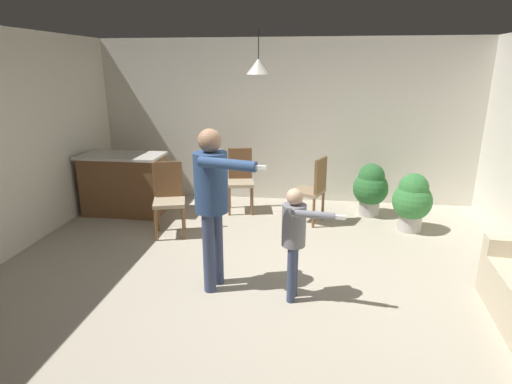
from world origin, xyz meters
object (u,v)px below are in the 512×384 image
Objects in this scene: person_adult at (213,193)px; dining_chair_by_counter at (313,188)px; kitchen_counter at (124,184)px; dining_chair_near_wall at (169,196)px; dining_chair_centre_back at (240,177)px; potted_plant_by_wall at (371,187)px; potted_plant_corner at (412,200)px; person_child at (295,232)px.

person_adult reaches higher than dining_chair_by_counter.
person_adult is 1.69× the size of dining_chair_by_counter.
kitchen_counter is 1.22m from dining_chair_near_wall.
dining_chair_centre_back is 2.05m from potted_plant_by_wall.
dining_chair_centre_back is (0.80, 1.10, 0.00)m from dining_chair_near_wall.
potted_plant_by_wall is (-0.50, 0.58, -0.01)m from potted_plant_corner.
potted_plant_corner is (3.34, 0.55, -0.09)m from dining_chair_near_wall.
potted_plant_corner is at bearing -72.46° from dining_chair_by_counter.
person_child is 2.84m from potted_plant_by_wall.
potted_plant_by_wall is (2.04, 0.04, -0.09)m from dining_chair_centre_back.
kitchen_counter is at bearing -52.21° from dining_chair_near_wall.
potted_plant_corner is at bearing -2.07° from kitchen_counter.
person_adult is at bearing 176.44° from dining_chair_by_counter.
person_child is at bearing 100.41° from dining_chair_centre_back.
person_child reaches higher than potted_plant_corner.
dining_chair_near_wall is 1.20× the size of potted_plant_corner.
dining_chair_centre_back is at bearing -151.00° from person_child.
kitchen_counter is at bearing 177.93° from potted_plant_corner.
person_child is 2.77m from dining_chair_centre_back.
person_adult reaches higher than person_child.
dining_chair_centre_back is 1.21× the size of potted_plant_by_wall.
dining_chair_centre_back is (-0.99, 2.59, -0.17)m from person_child.
kitchen_counter reaches higher than potted_plant_corner.
dining_chair_by_counter reaches higher than potted_plant_corner.
person_child reaches higher than dining_chair_by_counter.
person_child reaches higher than dining_chair_near_wall.
person_adult reaches higher than kitchen_counter.
potted_plant_corner is at bearing 172.81° from dining_chair_near_wall.
person_adult is at bearing -46.90° from kitchen_counter.
dining_chair_near_wall is at bearing -129.62° from person_adult.
person_adult is (1.95, -2.08, 0.57)m from kitchen_counter.
dining_chair_centre_back is 1.20× the size of potted_plant_corner.
potted_plant_by_wall is at bearing 170.65° from dining_chair_centre_back.
person_adult is at bearing -141.10° from potted_plant_corner.
dining_chair_near_wall is (0.99, -0.71, 0.07)m from kitchen_counter.
dining_chair_near_wall reaches higher than potted_plant_by_wall.
potted_plant_by_wall is (2.85, 1.13, -0.09)m from dining_chair_near_wall.
dining_chair_centre_back is at bearing 92.15° from dining_chair_by_counter.
dining_chair_near_wall is (-0.96, 1.37, -0.50)m from person_adult.
dining_chair_by_counter is 2.06m from dining_chair_near_wall.
dining_chair_near_wall is (-1.79, 1.49, -0.17)m from person_child.
potted_plant_corner is at bearing 144.36° from person_adult.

